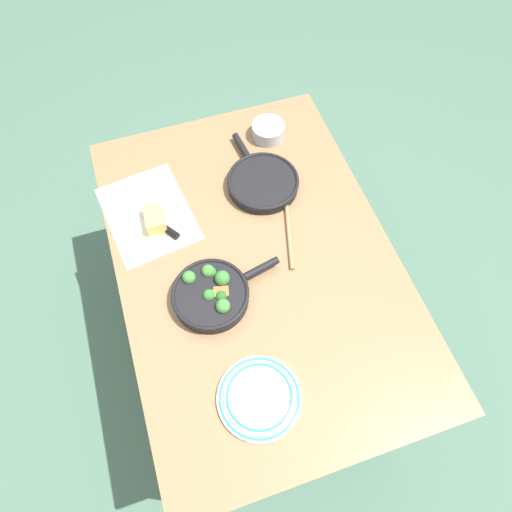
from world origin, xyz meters
The scene contains 10 objects.
ground_plane centered at (0.00, 0.00, 0.00)m, with size 14.00×14.00×0.00m, color #476B56.
dining_table_red centered at (0.00, 0.00, 0.68)m, with size 1.32×0.89×0.76m.
skillet_broccoli centered at (-0.09, 0.17, 0.79)m, with size 0.24×0.35×0.08m.
skillet_eggs centered at (0.28, -0.12, 0.78)m, with size 0.37×0.25×0.04m.
wooden_spoon centered at (0.14, -0.16, 0.77)m, with size 0.36×0.13×0.02m.
parchment_sheet centered at (0.29, 0.30, 0.76)m, with size 0.39×0.32×0.00m.
grater_knife centered at (0.22, 0.27, 0.77)m, with size 0.20×0.15×0.02m.
cheese_block centered at (0.24, 0.28, 0.79)m, with size 0.10×0.07×0.05m.
dinner_plate_stack centered at (-0.42, 0.13, 0.77)m, with size 0.24×0.24×0.03m.
prep_bowl_steel centered at (0.50, -0.21, 0.79)m, with size 0.12×0.12×0.05m.
Camera 1 is at (-0.67, 0.22, 2.07)m, focal length 32.00 mm.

